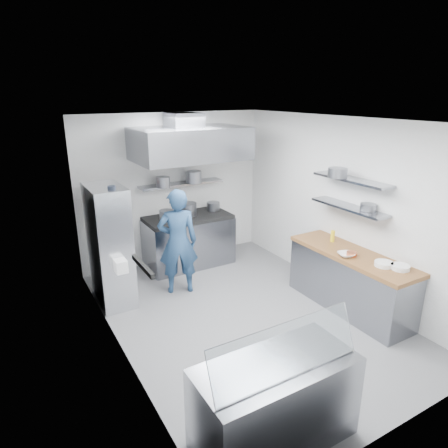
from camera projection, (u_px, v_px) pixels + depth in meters
floor at (244, 315)px, 5.90m from camera, size 5.00×5.00×0.00m
ceiling at (248, 120)px, 5.02m from camera, size 5.00×5.00×0.00m
wall_back at (173, 189)px, 7.51m from camera, size 3.60×2.80×0.02m
wall_front at (406, 306)px, 3.41m from camera, size 3.60×2.80×0.02m
wall_left at (115, 250)px, 4.60m from camera, size 2.80×5.00×0.02m
wall_right at (341, 207)px, 6.32m from camera, size 2.80×5.00×0.02m
gas_range at (189, 242)px, 7.53m from camera, size 1.60×0.80×0.90m
cooktop at (188, 218)px, 7.38m from camera, size 1.57×0.78×0.06m
stock_pot_left at (167, 216)px, 7.04m from camera, size 0.26×0.26×0.20m
stock_pot_mid at (188, 209)px, 7.36m from camera, size 0.31×0.31×0.24m
stock_pot_right at (213, 206)px, 7.70m from camera, size 0.25×0.25×0.16m
over_range_shelf at (182, 184)px, 7.39m from camera, size 1.60×0.30×0.04m
shelf_pot_a at (163, 182)px, 7.03m from camera, size 0.25×0.25×0.18m
shelf_pot_b at (194, 177)px, 7.33m from camera, size 0.29×0.29×0.22m
extractor_hood at (190, 144)px, 6.80m from camera, size 1.90×1.15×0.55m
hood_duct at (184, 120)px, 6.87m from camera, size 0.55×0.55×0.24m
red_firebox at (108, 197)px, 6.86m from camera, size 0.22×0.10×0.26m
chef at (178, 242)px, 6.37m from camera, size 0.73×0.59×1.73m
wire_rack at (110, 246)px, 6.05m from camera, size 0.50×0.90×1.85m
rack_bin_a at (121, 266)px, 5.64m from camera, size 0.16×0.20×0.18m
rack_bin_b at (110, 225)px, 5.81m from camera, size 0.14×0.18×0.16m
rack_jar at (112, 192)px, 5.61m from camera, size 0.11×0.11×0.18m
knife_strip at (143, 266)px, 3.83m from camera, size 0.04×0.55×0.05m
prep_counter_base at (349, 283)px, 5.98m from camera, size 0.62×2.00×0.84m
prep_counter_top at (352, 255)px, 5.84m from camera, size 0.65×2.04×0.06m
plate_stack_a at (384, 264)px, 5.39m from camera, size 0.25×0.25×0.06m
plate_stack_b at (400, 267)px, 5.29m from camera, size 0.24×0.24×0.06m
copper_pan at (352, 254)px, 5.72m from camera, size 0.15×0.15×0.06m
squeeze_bottle at (333, 236)px, 6.25m from camera, size 0.06×0.06×0.18m
mixing_bowl at (346, 255)px, 5.70m from camera, size 0.29×0.29×0.06m
wall_shelf_lower at (349, 207)px, 5.96m from camera, size 0.30×1.30×0.04m
wall_shelf_upper at (352, 180)px, 5.83m from camera, size 0.30×1.30×0.04m
shelf_pot_c at (368, 207)px, 5.71m from camera, size 0.23×0.23×0.10m
shelf_pot_d at (338, 173)px, 5.86m from camera, size 0.28×0.28×0.14m
display_case at (275, 403)px, 3.66m from camera, size 1.50×0.70×0.85m
display_glass at (287, 350)px, 3.36m from camera, size 1.47×0.19×0.42m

